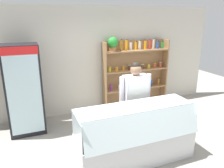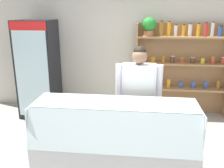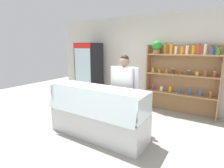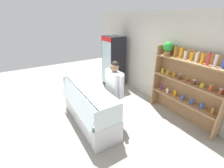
# 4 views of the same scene
# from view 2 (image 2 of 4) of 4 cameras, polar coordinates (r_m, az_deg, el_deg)

# --- Properties ---
(back_wall) EXTENTS (6.80, 0.10, 2.70)m
(back_wall) POSITION_cam_2_polar(r_m,az_deg,el_deg) (5.29, 4.68, 8.51)
(back_wall) COLOR beige
(back_wall) RESTS_ON ground
(drinks_fridge) EXTENTS (0.72, 0.64, 1.91)m
(drinks_fridge) POSITION_cam_2_polar(r_m,az_deg,el_deg) (5.17, -16.45, 3.23)
(drinks_fridge) COLOR black
(drinks_fridge) RESTS_ON ground
(shelving_unit) EXTENTS (1.84, 0.29, 1.96)m
(shelving_unit) POSITION_cam_2_polar(r_m,az_deg,el_deg) (5.16, 14.94, 5.11)
(shelving_unit) COLOR #9E754C
(shelving_unit) RESTS_ON ground
(deli_display_case) EXTENTS (2.04, 0.73, 1.01)m
(deli_display_case) POSITION_cam_2_polar(r_m,az_deg,el_deg) (3.36, 0.56, -15.56)
(deli_display_case) COLOR silver
(deli_display_case) RESTS_ON ground
(shop_clerk) EXTENTS (0.66, 0.25, 1.63)m
(shop_clerk) POSITION_cam_2_polar(r_m,az_deg,el_deg) (3.59, 6.06, -1.91)
(shop_clerk) COLOR #383D51
(shop_clerk) RESTS_ON ground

